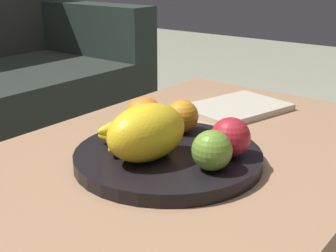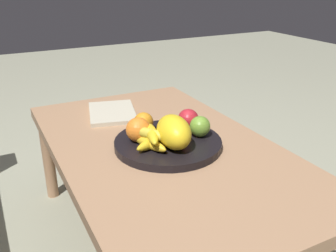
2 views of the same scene
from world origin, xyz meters
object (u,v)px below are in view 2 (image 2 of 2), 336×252
Objects in this scene: melon_large_front at (175,132)px; banana_bunch at (151,138)px; orange_front at (144,122)px; apple_front at (188,119)px; coffee_table at (164,157)px; apple_left at (200,126)px; magazine at (112,113)px; orange_left at (138,130)px; fruit_bowl at (168,143)px.

banana_bunch is (0.03, 0.07, -0.02)m from melon_large_front.
apple_front reaches higher than orange_front.
coffee_table is 0.14m from orange_front.
melon_large_front is 0.12m from apple_left.
coffee_table is 4.71× the size of magazine.
banana_bunch is 0.40m from magazine.
orange_left is 0.06m from banana_bunch.
melon_large_front is 2.18× the size of apple_front.
orange_front is at bearing 51.05° from apple_left.
apple_left is at bearing -107.13° from coffee_table.
melon_large_front is 0.15m from apple_front.
coffee_table is 17.16× the size of orange_front.
banana_bunch is (-0.02, 0.07, 0.04)m from fruit_bowl.
apple_front is (0.10, -0.11, -0.01)m from melon_large_front.
orange_left is 0.52× the size of banana_bunch.
orange_front is at bearing -160.65° from magazine.
fruit_bowl is 2.22× the size of melon_large_front.
coffee_table is 3.31× the size of fruit_bowl.
orange_left is 1.10× the size of apple_front.
banana_bunch is at bearing 112.45° from apple_front.
apple_left reaches higher than magazine.
coffee_table is at bearing -58.78° from banana_bunch.
orange_front is 0.27× the size of magazine.
apple_front is at bearing -67.55° from banana_bunch.
apple_front is 0.19m from banana_bunch.
orange_front is 0.93× the size of apple_front.
orange_front is 0.44× the size of banana_bunch.
fruit_bowl is at bearing 115.24° from apple_front.
fruit_bowl is 0.09m from banana_bunch.
orange_left is 0.32× the size of magazine.
fruit_bowl is at bearing -155.58° from magazine.
fruit_bowl is 4.82× the size of apple_front.
apple_front is at bearing -64.76° from fruit_bowl.
coffee_table is at bearing -157.79° from orange_front.
orange_front reaches higher than magazine.
melon_large_front is 2.28× the size of apple_left.
orange_front is (0.16, 0.04, -0.02)m from melon_large_front.
apple_front is at bearing -86.41° from orange_left.
apple_front is at bearing -46.39° from melon_large_front.
fruit_bowl is 0.38m from magazine.
apple_front is (0.05, -0.10, 0.05)m from fruit_bowl.
orange_left reaches higher than banana_bunch.
fruit_bowl is at bearing -2.97° from melon_large_front.
magazine is (0.32, 0.17, -0.05)m from apple_front.
melon_large_front reaches higher than orange_front.
fruit_bowl is 4.40× the size of orange_left.
apple_front reaches higher than coffee_table.
apple_front reaches higher than apple_left.
coffee_table is at bearing 22.95° from fruit_bowl.
orange_front is at bearing 22.32° from fruit_bowl.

